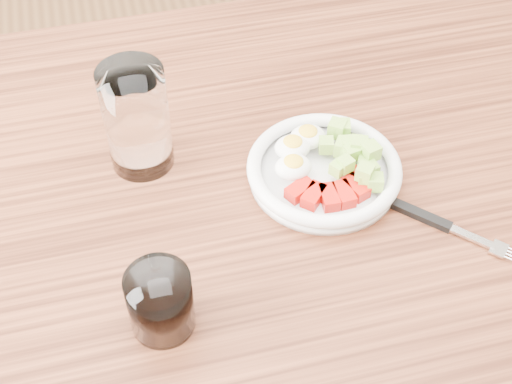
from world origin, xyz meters
TOP-DOWN VIEW (x-y plane):
  - dining_table at (0.00, 0.00)m, footprint 1.50×0.90m
  - bowl at (0.08, 0.04)m, footprint 0.19×0.19m
  - fork at (0.19, -0.06)m, footprint 0.14×0.15m
  - water_glass at (-0.13, 0.13)m, footprint 0.08×0.08m
  - coffee_glass at (-0.14, -0.12)m, footprint 0.07×0.07m

SIDE VIEW (x-z plane):
  - dining_table at x=0.00m, z-range 0.28..1.05m
  - fork at x=0.19m, z-range 0.77..0.78m
  - bowl at x=0.08m, z-range 0.76..0.81m
  - coffee_glass at x=-0.14m, z-range 0.77..0.85m
  - water_glass at x=-0.13m, z-range 0.77..0.91m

